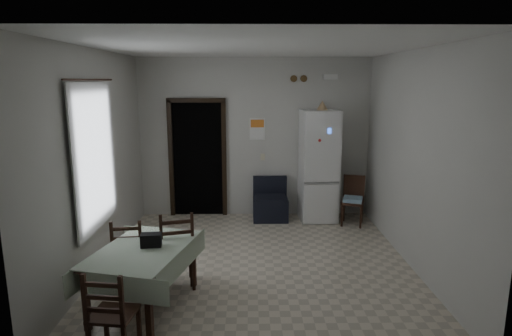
{
  "coord_description": "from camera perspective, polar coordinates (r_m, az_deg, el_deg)",
  "views": [
    {
      "loc": [
        -0.09,
        -5.54,
        2.5
      ],
      "look_at": [
        0.0,
        0.5,
        1.25
      ],
      "focal_mm": 30.0,
      "sensor_mm": 36.0,
      "label": 1
    }
  ],
  "objects": [
    {
      "name": "dining_table",
      "position": [
        5.06,
        -14.63,
        -13.93
      ],
      "size": [
        1.18,
        1.51,
        0.69
      ],
      "primitive_type": null,
      "rotation": [
        0.0,
        0.0,
        -0.25
      ],
      "color": "#A8BBA0",
      "rests_on": "ground"
    },
    {
      "name": "dining_chair_near_head",
      "position": [
        4.26,
        -18.49,
        -17.83
      ],
      "size": [
        0.43,
        0.43,
        0.89
      ],
      "primitive_type": null,
      "rotation": [
        0.0,
        0.0,
        3.01
      ],
      "color": "black",
      "rests_on": "ground"
    },
    {
      "name": "window_recess",
      "position": [
        5.8,
        -21.65,
        1.44
      ],
      "size": [
        0.1,
        1.2,
        1.6
      ],
      "primitive_type": "cube",
      "color": "silver",
      "rests_on": "ground"
    },
    {
      "name": "navy_seat",
      "position": [
        7.77,
        1.93,
        -4.17
      ],
      "size": [
        0.63,
        0.61,
        0.75
      ],
      "primitive_type": null,
      "rotation": [
        0.0,
        0.0,
        0.01
      ],
      "color": "black",
      "rests_on": "ground"
    },
    {
      "name": "corner_chair",
      "position": [
        7.66,
        12.77,
        -4.31
      ],
      "size": [
        0.47,
        0.47,
        0.86
      ],
      "primitive_type": null,
      "rotation": [
        0.0,
        0.0,
        -0.32
      ],
      "color": "black",
      "rests_on": "ground"
    },
    {
      "name": "doorway",
      "position": [
        8.18,
        -7.59,
        1.44
      ],
      "size": [
        1.06,
        0.52,
        2.22
      ],
      "color": "black",
      "rests_on": "ground"
    },
    {
      "name": "wall_back",
      "position": [
        7.86,
        -0.19,
        4.01
      ],
      "size": [
        4.2,
        0.02,
        2.9
      ],
      "primitive_type": null,
      "color": "beige",
      "rests_on": "ground"
    },
    {
      "name": "calendar",
      "position": [
        7.83,
        0.17,
        5.23
      ],
      "size": [
        0.28,
        0.02,
        0.4
      ],
      "primitive_type": "cube",
      "color": "white",
      "rests_on": "ground"
    },
    {
      "name": "emergency_light",
      "position": [
        7.88,
        9.88,
        11.88
      ],
      "size": [
        0.25,
        0.07,
        0.09
      ],
      "primitive_type": "cube",
      "color": "white",
      "rests_on": "ground"
    },
    {
      "name": "ground",
      "position": [
        6.08,
        0.07,
        -12.6
      ],
      "size": [
        4.5,
        4.5,
        0.0
      ],
      "primitive_type": "plane",
      "color": "beige",
      "rests_on": "ground"
    },
    {
      "name": "tan_cone",
      "position": [
        7.59,
        8.84,
        8.25
      ],
      "size": [
        0.21,
        0.21,
        0.16
      ],
      "primitive_type": "cone",
      "rotation": [
        0.0,
        0.0,
        -0.05
      ],
      "color": "tan",
      "rests_on": "fridge"
    },
    {
      "name": "wall_left",
      "position": [
        5.98,
        -20.47,
        0.85
      ],
      "size": [
        0.02,
        4.5,
        2.9
      ],
      "primitive_type": null,
      "color": "beige",
      "rests_on": "ground"
    },
    {
      "name": "black_bag",
      "position": [
        4.92,
        -13.81,
        -9.31
      ],
      "size": [
        0.24,
        0.16,
        0.15
      ],
      "primitive_type": "cube",
      "rotation": [
        0.0,
        0.0,
        0.1
      ],
      "color": "black",
      "rests_on": "dining_table"
    },
    {
      "name": "vent_right",
      "position": [
        7.83,
        6.39,
        11.76
      ],
      "size": [
        0.12,
        0.03,
        0.12
      ],
      "primitive_type": "cylinder",
      "rotation": [
        1.57,
        0.0,
        0.0
      ],
      "color": "#523C20",
      "rests_on": "ground"
    },
    {
      "name": "wall_front",
      "position": [
        3.45,
        0.69,
        -5.98
      ],
      "size": [
        4.2,
        0.02,
        2.9
      ],
      "primitive_type": null,
      "color": "beige",
      "rests_on": "ground"
    },
    {
      "name": "light_switch",
      "position": [
        7.91,
        0.9,
        1.48
      ],
      "size": [
        0.08,
        0.02,
        0.12
      ],
      "primitive_type": "cube",
      "color": "beige",
      "rests_on": "ground"
    },
    {
      "name": "curtain",
      "position": [
        5.76,
        -20.63,
        1.45
      ],
      "size": [
        0.02,
        1.45,
        1.85
      ],
      "primitive_type": "cube",
      "color": "silver",
      "rests_on": "ground"
    },
    {
      "name": "dining_chair_far_right",
      "position": [
        5.39,
        -10.57,
        -10.43
      ],
      "size": [
        0.51,
        0.51,
        0.98
      ],
      "primitive_type": null,
      "rotation": [
        0.0,
        0.0,
        3.39
      ],
      "color": "black",
      "rests_on": "ground"
    },
    {
      "name": "calendar_image",
      "position": [
        7.81,
        0.18,
        5.96
      ],
      "size": [
        0.24,
        0.01,
        0.14
      ],
      "primitive_type": "cube",
      "color": "orange",
      "rests_on": "ground"
    },
    {
      "name": "vent_left",
      "position": [
        7.81,
        5.05,
        11.79
      ],
      "size": [
        0.12,
        0.03,
        0.12
      ],
      "primitive_type": "cylinder",
      "rotation": [
        1.57,
        0.0,
        0.0
      ],
      "color": "#523C20",
      "rests_on": "ground"
    },
    {
      "name": "dining_chair_far_left",
      "position": [
        5.53,
        -16.48,
        -10.65
      ],
      "size": [
        0.41,
        0.41,
        0.88
      ],
      "primitive_type": null,
      "rotation": [
        0.0,
        0.0,
        3.24
      ],
      "color": "black",
      "rests_on": "ground"
    },
    {
      "name": "curtain_rod",
      "position": [
        5.68,
        -21.23,
        10.92
      ],
      "size": [
        0.02,
        1.6,
        0.02
      ],
      "primitive_type": "cylinder",
      "rotation": [
        1.57,
        0.0,
        0.0
      ],
      "color": "black",
      "rests_on": "ground"
    },
    {
      "name": "fridge",
      "position": [
        7.72,
        8.35,
        0.29
      ],
      "size": [
        0.68,
        0.68,
        1.98
      ],
      "primitive_type": null,
      "rotation": [
        0.0,
        0.0,
        0.05
      ],
      "color": "white",
      "rests_on": "ground"
    },
    {
      "name": "wall_right",
      "position": [
        6.05,
        20.39,
        0.96
      ],
      "size": [
        0.02,
        4.5,
        2.9
      ],
      "primitive_type": null,
      "color": "beige",
      "rests_on": "ground"
    },
    {
      "name": "ceiling",
      "position": [
        5.55,
        0.08,
        15.83
      ],
      "size": [
        4.2,
        4.5,
        0.02
      ],
      "primitive_type": null,
      "color": "white",
      "rests_on": "ground"
    }
  ]
}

